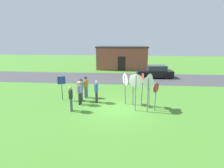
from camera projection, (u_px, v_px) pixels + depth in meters
name	position (u px, v px, depth m)	size (l,w,h in m)	color
ground_plane	(117.00, 109.00, 12.90)	(80.00, 80.00, 0.00)	#47842D
street_asphalt	(122.00, 78.00, 22.67)	(60.00, 6.40, 0.01)	#424247
building_background	(122.00, 58.00, 29.16)	(7.79, 3.79, 3.51)	brown
parked_car_on_street	(155.00, 72.00, 22.85)	(4.41, 2.23, 1.51)	black
stop_sign_rear_left	(133.00, 85.00, 13.32)	(0.56, 0.30, 2.24)	slate
stop_sign_nearest	(156.00, 92.00, 12.24)	(0.48, 0.58, 1.95)	slate
stop_sign_tallest	(142.00, 85.00, 12.99)	(0.14, 0.61, 2.38)	slate
stop_sign_rear_right	(149.00, 85.00, 12.60)	(0.51, 0.71, 2.43)	slate
stop_sign_leaning_left	(125.00, 83.00, 13.47)	(0.41, 0.81, 2.27)	slate
stop_sign_low_front	(148.00, 88.00, 11.96)	(0.71, 0.07, 2.36)	slate
stop_sign_center_cluster	(136.00, 86.00, 12.16)	(0.88, 0.11, 2.49)	slate
person_in_teal	(81.00, 88.00, 14.24)	(0.41, 0.57, 1.74)	#4C5670
person_in_blue	(86.00, 86.00, 15.09)	(0.36, 0.52, 1.74)	#4C5670
person_in_dark_shirt	(71.00, 97.00, 12.29)	(0.28, 0.56, 1.69)	#4C5670
person_with_sunhat	(96.00, 90.00, 13.94)	(0.23, 0.57, 1.69)	#2D2D33
person_near_signs	(80.00, 91.00, 13.50)	(0.32, 0.56, 1.74)	#2D2D33
info_panel_leftmost	(62.00, 84.00, 14.45)	(0.57, 0.23, 1.88)	#4C4C51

